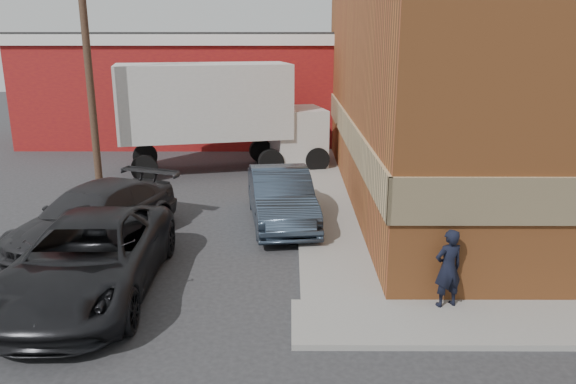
% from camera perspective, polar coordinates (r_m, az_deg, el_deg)
% --- Properties ---
extents(ground, '(90.00, 90.00, 0.00)m').
position_cam_1_polar(ground, '(12.13, 2.75, -11.36)').
color(ground, '#28282B').
rests_on(ground, ground).
extents(brick_building, '(14.25, 18.25, 9.36)m').
position_cam_1_polar(brick_building, '(21.75, 25.33, 12.10)').
color(brick_building, '#A95B2B').
rests_on(brick_building, ground).
extents(sidewalk_west, '(1.80, 18.00, 0.12)m').
position_cam_1_polar(sidewalk_west, '(20.55, 3.36, 0.33)').
color(sidewalk_west, gray).
rests_on(sidewalk_west, ground).
extents(warehouse, '(16.30, 8.30, 5.60)m').
position_cam_1_polar(warehouse, '(31.38, -10.00, 10.60)').
color(warehouse, maroon).
rests_on(warehouse, ground).
extents(utility_pole, '(2.00, 0.26, 9.00)m').
position_cam_1_polar(utility_pole, '(20.98, -19.69, 12.76)').
color(utility_pole, '#4D3526').
rests_on(utility_pole, ground).
extents(man, '(0.70, 0.56, 1.66)m').
position_cam_1_polar(man, '(11.92, 15.96, -7.45)').
color(man, black).
rests_on(man, sidewalk_south).
extents(sedan, '(2.36, 5.14, 1.63)m').
position_cam_1_polar(sedan, '(16.80, -0.72, -0.51)').
color(sedan, '#2B3748').
rests_on(sedan, ground).
extents(suv_a, '(2.93, 6.14, 1.69)m').
position_cam_1_polar(suv_a, '(12.97, -19.58, -6.35)').
color(suv_a, black).
rests_on(suv_a, ground).
extents(suv_b, '(4.16, 6.01, 1.61)m').
position_cam_1_polar(suv_b, '(15.86, -19.12, -2.44)').
color(suv_b, '#272729').
rests_on(suv_b, ground).
extents(box_truck, '(9.24, 4.58, 4.38)m').
position_cam_1_polar(box_truck, '(23.34, -6.34, 8.31)').
color(box_truck, silver).
rests_on(box_truck, ground).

